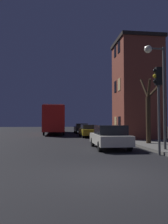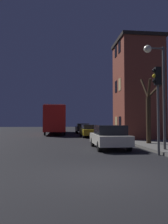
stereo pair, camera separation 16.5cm
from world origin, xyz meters
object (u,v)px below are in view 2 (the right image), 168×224
streetlamp (157,77)px  bare_tree (149,111)px  bus (56,118)px  car_far_lane (83,128)px  car_near_lane (109,137)px  traffic_light (157,92)px  car_mid_lane (90,130)px

streetlamp → bare_tree: bearing=75.2°
bus → car_far_lane: bearing=8.1°
car_far_lane → car_near_lane: bearing=-90.3°
streetlamp → car_far_lane: bearing=96.4°
traffic_light → car_far_lane: size_ratio=1.14×
bus → car_near_lane: bus is taller
car_mid_lane → bus: bearing=119.4°
car_near_lane → bus: bearing=102.3°
bare_tree → bus: (-6.85, 15.59, -0.24)m
car_mid_lane → car_far_lane: car_far_lane is taller
car_near_lane → car_mid_lane: car_near_lane is taller
traffic_light → car_near_lane: 4.12m
traffic_light → car_far_lane: (-1.74, 20.36, -2.41)m
streetlamp → bus: 19.89m
streetlamp → bare_tree: size_ratio=1.22×
bare_tree → bus: size_ratio=0.40×
bare_tree → streetlamp: bearing=-104.8°
streetlamp → traffic_light: size_ratio=1.29×
traffic_light → bare_tree: size_ratio=0.94×
streetlamp → bus: bearing=107.6°
bus → car_mid_lane: size_ratio=2.49×
streetlamp → car_mid_lane: bearing=100.0°
streetlamp → car_far_lane: 19.82m
traffic_light → car_far_lane: traffic_light is taller
bare_tree → car_far_lane: 16.49m
bus → car_near_lane: bearing=-77.7°
streetlamp → bus: (-5.98, 18.87, -1.96)m
bare_tree → car_near_lane: bare_tree is taller
car_mid_lane → car_far_lane: size_ratio=1.22×
bus → car_far_lane: bus is taller
bus → streetlamp: bearing=-72.4°
streetlamp → car_near_lane: streetlamp is taller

